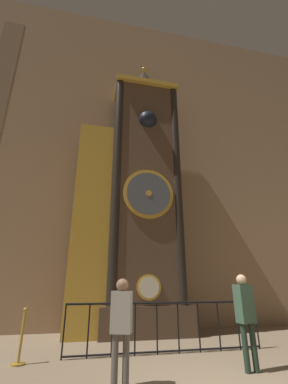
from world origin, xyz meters
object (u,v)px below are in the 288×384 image
(visitor_near, at_px, (121,320))
(visitor_far, at_px, (245,311))
(clock_tower, at_px, (133,195))
(stanchion_post, at_px, (20,345))

(visitor_near, distance_m, visitor_far, 2.53)
(visitor_near, bearing_deg, clock_tower, 97.32)
(stanchion_post, bearing_deg, visitor_far, -18.59)
(visitor_far, bearing_deg, visitor_near, 173.91)
(visitor_far, xyz_separation_m, stanchion_post, (-4.37, 1.47, -0.69))
(visitor_near, distance_m, stanchion_post, 2.64)
(visitor_far, bearing_deg, stanchion_post, 148.63)
(visitor_far, distance_m, stanchion_post, 4.66)
(clock_tower, distance_m, visitor_near, 5.83)
(visitor_near, bearing_deg, visitor_far, 26.01)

